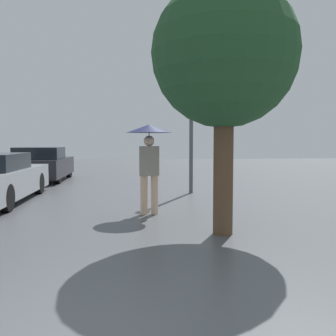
# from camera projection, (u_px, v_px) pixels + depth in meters

# --- Properties ---
(pedestrian) EXTENTS (0.91, 0.91, 1.83)m
(pedestrian) POSITION_uv_depth(u_px,v_px,m) (149.00, 147.00, 7.57)
(pedestrian) COLOR beige
(pedestrian) RESTS_ON ground_plane
(parked_car_farthest) EXTENTS (1.88, 3.90, 1.28)m
(parked_car_farthest) POSITION_uv_depth(u_px,v_px,m) (41.00, 165.00, 14.28)
(parked_car_farthest) COLOR black
(parked_car_farthest) RESTS_ON ground_plane
(tree) EXTENTS (2.29, 2.29, 3.99)m
(tree) POSITION_uv_depth(u_px,v_px,m) (224.00, 56.00, 5.82)
(tree) COLOR brown
(tree) RESTS_ON ground_plane
(street_lamp) EXTENTS (0.31, 0.31, 4.48)m
(street_lamp) POSITION_uv_depth(u_px,v_px,m) (191.00, 91.00, 10.66)
(street_lamp) COLOR #515456
(street_lamp) RESTS_ON ground_plane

